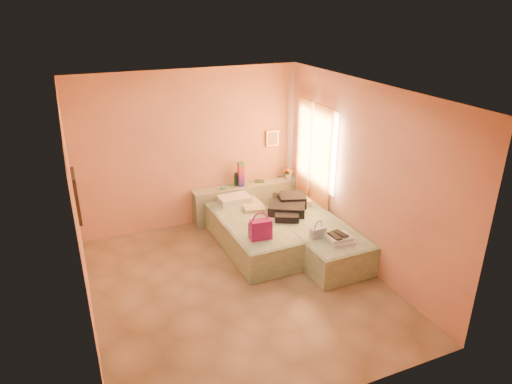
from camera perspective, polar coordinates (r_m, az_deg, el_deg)
ground at (r=6.75m, az=-2.15°, el=-11.65°), size 4.50×4.50×0.00m
room_walls at (r=6.50m, az=-2.49°, el=4.56°), size 4.02×4.51×2.81m
headboard_ledge at (r=8.62m, az=-1.17°, el=-1.09°), size 2.05×0.30×0.65m
bed_left at (r=7.57m, az=-0.53°, el=-5.32°), size 0.94×2.02×0.50m
bed_right at (r=7.50m, az=7.51°, el=-5.83°), size 0.94×2.02×0.50m
water_bottle at (r=8.42m, az=-2.53°, el=1.58°), size 0.08×0.08×0.24m
rainbow_box at (r=8.36m, az=-1.91°, el=2.24°), size 0.11×0.11×0.46m
small_dish at (r=8.33m, az=-4.11°, el=0.50°), size 0.13×0.13×0.03m
green_book at (r=8.62m, az=0.45°, el=1.36°), size 0.21×0.18×0.03m
flower_vase at (r=8.74m, az=4.05°, el=2.46°), size 0.23×0.23×0.27m
magenta_handbag at (r=6.86m, az=0.54°, el=-4.64°), size 0.34×0.21×0.31m
khaki_garment at (r=7.82m, az=-0.28°, el=-2.05°), size 0.39×0.34×0.06m
clothes_pile at (r=7.73m, az=4.24°, el=-1.84°), size 0.87×0.87×0.20m
blue_handbag at (r=6.98m, az=7.74°, el=-5.07°), size 0.25×0.13×0.16m
towel_stack at (r=6.92m, az=10.60°, el=-5.81°), size 0.39×0.34×0.10m
sandal_pair at (r=6.89m, az=10.23°, el=-5.33°), size 0.21×0.27×0.03m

